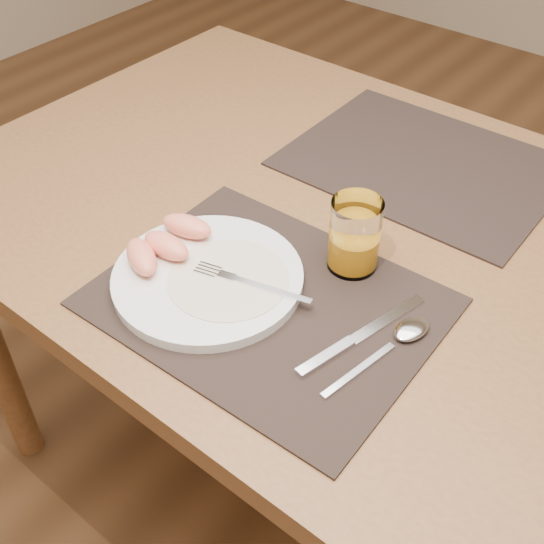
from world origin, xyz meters
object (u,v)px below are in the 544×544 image
(spoon, at_px, (404,335))
(placemat_far, at_px, (423,164))
(plate, at_px, (208,278))
(knife, at_px, (352,341))
(table, at_px, (353,266))
(placemat_near, at_px, (267,302))
(fork, at_px, (242,281))
(juice_glass, at_px, (354,239))

(spoon, bearing_deg, placemat_far, 116.09)
(plate, distance_m, knife, 0.23)
(table, height_order, placemat_near, placemat_near)
(plate, bearing_deg, placemat_near, 14.67)
(fork, bearing_deg, placemat_near, 7.95)
(table, relative_size, juice_glass, 12.66)
(plate, xyz_separation_m, spoon, (0.27, 0.08, -0.00))
(fork, distance_m, spoon, 0.23)
(placemat_far, bearing_deg, knife, -72.11)
(plate, bearing_deg, spoon, 16.72)
(placemat_near, xyz_separation_m, juice_glass, (0.05, 0.14, 0.05))
(placemat_far, xyz_separation_m, spoon, (0.19, -0.38, 0.01))
(placemat_near, distance_m, placemat_far, 0.44)
(plate, relative_size, knife, 1.24)
(placemat_near, height_order, fork, fork)
(table, height_order, placemat_far, placemat_far)
(placemat_near, distance_m, spoon, 0.19)
(fork, height_order, juice_glass, juice_glass)
(fork, relative_size, juice_glass, 1.57)
(table, bearing_deg, placemat_far, 91.97)
(table, relative_size, placemat_near, 3.11)
(fork, bearing_deg, placemat_far, 85.52)
(placemat_near, bearing_deg, fork, -172.05)
(plate, xyz_separation_m, fork, (0.05, 0.02, 0.01))
(placemat_near, relative_size, knife, 2.07)
(knife, bearing_deg, plate, -171.65)
(placemat_far, relative_size, plate, 1.67)
(placemat_near, distance_m, knife, 0.13)
(knife, relative_size, spoon, 1.13)
(plate, bearing_deg, table, 69.43)
(table, xyz_separation_m, juice_glass, (0.05, -0.08, 0.14))
(fork, xyz_separation_m, spoon, (0.22, 0.06, -0.01))
(table, relative_size, placemat_far, 3.11)
(placemat_near, distance_m, plate, 0.09)
(knife, distance_m, juice_glass, 0.16)
(plate, distance_m, spoon, 0.28)
(table, relative_size, plate, 5.19)
(table, height_order, spoon, spoon)
(knife, height_order, spoon, spoon)
(juice_glass, bearing_deg, fork, -122.00)
(placemat_far, xyz_separation_m, fork, (-0.03, -0.45, 0.02))
(placemat_near, bearing_deg, knife, 4.01)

